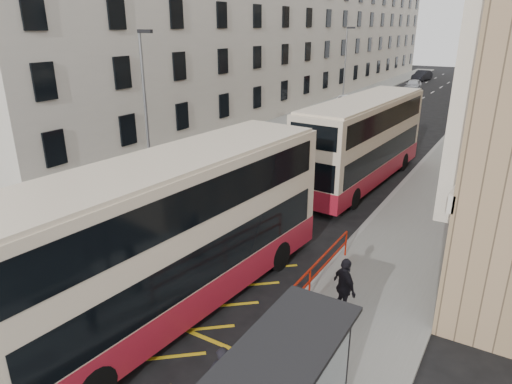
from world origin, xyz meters
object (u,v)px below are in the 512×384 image
Objects in this scene: double_decker_front at (172,237)px; white_van at (345,103)px; pedestrian_near at (223,378)px; pedestrian_mid at (305,344)px; street_lamp_near at (145,99)px; street_lamp_far at (346,62)px; car_silver at (413,85)px; car_dark at (422,75)px; double_decker_rear at (363,141)px; car_red at (465,83)px; pedestrian_far at (345,287)px.

white_van is (-8.09, 36.14, -1.73)m from double_decker_front.
pedestrian_near is 2.30m from pedestrian_mid.
street_lamp_near and street_lamp_far have the same top height.
street_lamp_near reaches higher than car_silver.
car_dark is (-7.05, 67.61, -1.68)m from double_decker_front.
double_decker_rear is 15.67m from pedestrian_mid.
car_dark reaches higher than car_red.
street_lamp_far is at bearing -85.66° from car_dark.
pedestrian_mid is at bearing -70.57° from street_lamp_far.
pedestrian_near is at bearing -81.76° from white_van.
car_silver is at bearing 85.36° from street_lamp_near.
street_lamp_near is 5.05× the size of pedestrian_mid.
pedestrian_far is at bearing -139.92° from pedestrian_near.
pedestrian_near is 40.48m from white_van.
double_decker_rear is at bearing 75.79° from car_red.
pedestrian_far is at bearing -71.20° from car_dark.
pedestrian_mid is 56.37m from car_silver.
pedestrian_mid reaches higher than car_red.
street_lamp_near is 4.33× the size of pedestrian_far.
pedestrian_far reaches higher than white_van.
street_lamp_near is at bearing 141.22° from double_decker_front.
pedestrian_mid is 60.99m from car_red.
double_decker_rear is (10.16, 5.81, -2.24)m from street_lamp_near.
double_decker_rear is at bearing -35.16° from pedestrian_far.
street_lamp_near is at bearing 138.92° from pedestrian_mid.
pedestrian_mid is at bearing -79.40° from white_van.
pedestrian_mid is (1.05, 2.04, -0.04)m from pedestrian_near.
white_van is (-12.71, 33.95, -0.32)m from pedestrian_far.
street_lamp_near reaches higher than double_decker_front.
pedestrian_far is at bearing -69.25° from street_lamp_far.
street_lamp_near reaches higher than pedestrian_far.
pedestrian_far is 0.41× the size of car_silver.
street_lamp_far is at bearing 51.20° from car_red.
double_decker_rear is 2.47× the size of car_dark.
pedestrian_mid is 0.29× the size of white_van.
pedestrian_near is (3.59, -2.62, -1.50)m from double_decker_front.
double_decker_front is 5.31m from pedestrian_far.
double_decker_front is 2.29× the size of white_van.
car_silver is (-10.14, 55.45, -0.18)m from pedestrian_mid.
double_decker_rear reaches higher than white_van.
street_lamp_near is 1.00× the size of street_lamp_far.
street_lamp_far is 39.28m from pedestrian_far.
double_decker_rear reaches higher than pedestrian_near.
car_silver is at bearing 73.59° from white_van.
street_lamp_far reaches higher than car_silver.
street_lamp_far reaches higher than pedestrian_near.
double_decker_front is 7.48× the size of pedestrian_near.
car_red is at bearing -124.70° from pedestrian_near.
white_van is 25.49m from car_red.
pedestrian_far is 53.64m from car_silver.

